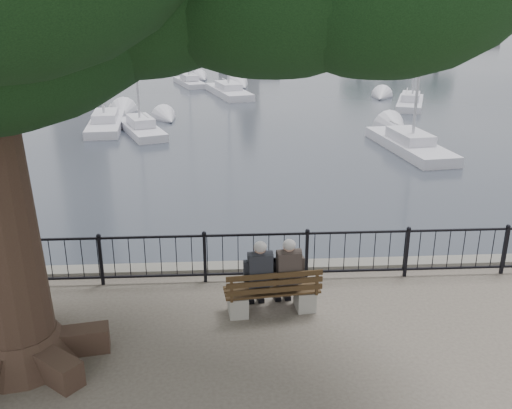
{
  "coord_description": "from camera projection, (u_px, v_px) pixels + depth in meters",
  "views": [
    {
      "loc": [
        -0.6,
        -7.61,
        5.29
      ],
      "look_at": [
        0.0,
        2.5,
        1.6
      ],
      "focal_mm": 40.0,
      "sensor_mm": 36.0,
      "label": 1
    }
  ],
  "objects": [
    {
      "name": "harbor",
      "position": [
        255.0,
        290.0,
        11.97
      ],
      "size": [
        260.0,
        260.0,
        1.2
      ],
      "color": "#62615D",
      "rests_on": "ground"
    },
    {
      "name": "railing",
      "position": [
        256.0,
        254.0,
        11.14
      ],
      "size": [
        22.06,
        0.06,
        1.0
      ],
      "color": "black",
      "rests_on": "ground"
    },
    {
      "name": "bench",
      "position": [
        272.0,
        297.0,
        10.07
      ],
      "size": [
        1.73,
        0.69,
        0.89
      ],
      "color": "gray",
      "rests_on": "ground"
    },
    {
      "name": "person_left",
      "position": [
        259.0,
        278.0,
        10.01
      ],
      "size": [
        0.43,
        0.73,
        1.41
      ],
      "color": "black",
      "rests_on": "ground"
    },
    {
      "name": "person_right",
      "position": [
        287.0,
        276.0,
        10.09
      ],
      "size": [
        0.43,
        0.73,
        1.41
      ],
      "color": "#2C2624",
      "rests_on": "ground"
    },
    {
      "name": "lion_monument",
      "position": [
        248.0,
        42.0,
        55.54
      ],
      "size": [
        5.8,
        5.8,
        8.6
      ],
      "color": "#62615D",
      "rests_on": "ground"
    },
    {
      "name": "sailboat_a",
      "position": [
        106.0,
        122.0,
        29.09
      ],
      "size": [
        2.09,
        5.78,
        9.63
      ],
      "color": "silver",
      "rests_on": "ground"
    },
    {
      "name": "sailboat_b",
      "position": [
        141.0,
        126.0,
        27.98
      ],
      "size": [
        3.06,
        5.15,
        10.3
      ],
      "color": "silver",
      "rests_on": "ground"
    },
    {
      "name": "sailboat_c",
      "position": [
        410.0,
        143.0,
        24.75
      ],
      "size": [
        2.49,
        6.21,
        11.74
      ],
      "color": "silver",
      "rests_on": "ground"
    },
    {
      "name": "sailboat_d",
      "position": [
        410.0,
        102.0,
        34.81
      ],
      "size": [
        3.09,
        5.3,
        8.79
      ],
      "color": "silver",
      "rests_on": "ground"
    },
    {
      "name": "sailboat_e",
      "position": [
        4.0,
        96.0,
        36.27
      ],
      "size": [
        3.23,
        5.0,
        11.26
      ],
      "color": "silver",
      "rests_on": "ground"
    },
    {
      "name": "sailboat_f",
      "position": [
        228.0,
        90.0,
        38.79
      ],
      "size": [
        3.32,
        6.44,
        11.83
      ],
      "color": "silver",
      "rests_on": "ground"
    },
    {
      "name": "sailboat_h",
      "position": [
        189.0,
        80.0,
        43.26
      ],
      "size": [
        2.78,
        5.05,
        11.21
      ],
      "color": "silver",
      "rests_on": "ground"
    },
    {
      "name": "far_shore",
      "position": [
        398.0,
        14.0,
        83.9
      ],
      "size": [
        30.0,
        8.6,
        9.18
      ],
      "color": "#524B42",
      "rests_on": "ground"
    }
  ]
}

